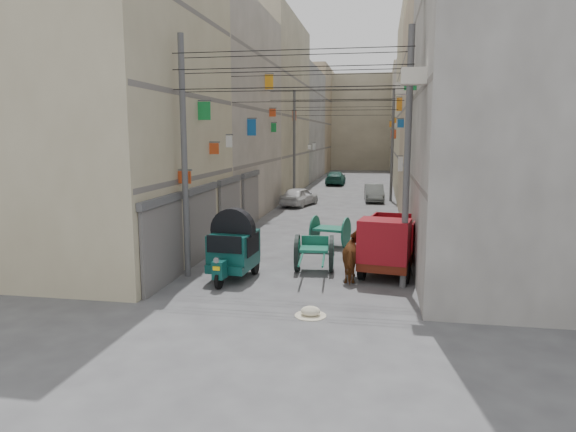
% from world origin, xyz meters
% --- Properties ---
extents(ground, '(140.00, 140.00, 0.00)m').
position_xyz_m(ground, '(0.00, 0.00, 0.00)').
color(ground, '#444346').
rests_on(ground, ground).
extents(building_row_left, '(8.00, 62.00, 14.00)m').
position_xyz_m(building_row_left, '(-8.00, 34.13, 6.46)').
color(building_row_left, '#BDB18F').
rests_on(building_row_left, ground).
extents(building_row_right, '(8.00, 62.00, 14.00)m').
position_xyz_m(building_row_right, '(8.00, 34.13, 6.46)').
color(building_row_right, '#A7A39C').
rests_on(building_row_right, ground).
extents(end_cap_building, '(22.00, 10.00, 13.00)m').
position_xyz_m(end_cap_building, '(0.00, 66.00, 6.50)').
color(end_cap_building, '#B6AB90').
rests_on(end_cap_building, ground).
extents(shutters_left, '(0.18, 14.40, 2.88)m').
position_xyz_m(shutters_left, '(-3.92, 10.38, 1.49)').
color(shutters_left, '#535258').
rests_on(shutters_left, ground).
extents(signboards, '(8.22, 40.52, 5.67)m').
position_xyz_m(signboards, '(-0.01, 21.66, 3.43)').
color(signboards, orange).
rests_on(signboards, ground).
extents(ac_units, '(0.70, 6.55, 3.35)m').
position_xyz_m(ac_units, '(3.65, 7.67, 7.43)').
color(ac_units, beige).
rests_on(ac_units, ground).
extents(utility_poles, '(7.40, 22.20, 8.00)m').
position_xyz_m(utility_poles, '(0.00, 17.00, 4.00)').
color(utility_poles, '#515153').
rests_on(utility_poles, ground).
extents(overhead_cables, '(7.40, 22.52, 1.12)m').
position_xyz_m(overhead_cables, '(0.00, 14.40, 6.77)').
color(overhead_cables, black).
rests_on(overhead_cables, ground).
extents(auto_rickshaw, '(1.60, 2.62, 1.82)m').
position_xyz_m(auto_rickshaw, '(-1.99, 6.06, 1.07)').
color(auto_rickshaw, black).
rests_on(auto_rickshaw, ground).
extents(tonga_cart, '(1.44, 2.96, 1.30)m').
position_xyz_m(tonga_cart, '(0.58, 7.39, 0.68)').
color(tonga_cart, black).
rests_on(tonga_cart, ground).
extents(mini_truck, '(2.23, 3.91, 2.08)m').
position_xyz_m(mini_truck, '(3.13, 7.29, 0.99)').
color(mini_truck, black).
rests_on(mini_truck, ground).
extents(second_cart, '(1.74, 1.61, 1.32)m').
position_xyz_m(second_cart, '(0.74, 11.59, 0.70)').
color(second_cart, '#16624A').
rests_on(second_cart, ground).
extents(feed_sack, '(0.53, 0.42, 0.26)m').
position_xyz_m(feed_sack, '(1.07, 2.85, 0.13)').
color(feed_sack, beige).
rests_on(feed_sack, ground).
extents(horse, '(1.00, 1.95, 1.60)m').
position_xyz_m(horse, '(2.06, 6.60, 0.80)').
color(horse, brown).
rests_on(horse, ground).
extents(distant_car_white, '(2.48, 4.07, 1.29)m').
position_xyz_m(distant_car_white, '(-2.61, 24.18, 0.65)').
color(distant_car_white, silver).
rests_on(distant_car_white, ground).
extents(distant_car_grey, '(1.57, 3.83, 1.24)m').
position_xyz_m(distant_car_grey, '(2.39, 27.50, 0.62)').
color(distant_car_grey, '#585D5B').
rests_on(distant_car_grey, ground).
extents(distant_car_green, '(1.86, 4.46, 1.29)m').
position_xyz_m(distant_car_green, '(-1.48, 39.78, 0.64)').
color(distant_car_green, '#1C5246').
rests_on(distant_car_green, ground).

